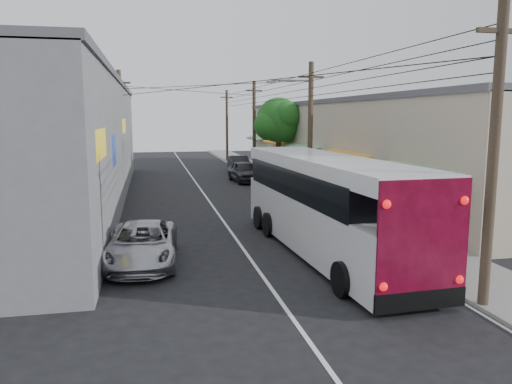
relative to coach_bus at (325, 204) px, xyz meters
The scene contains 13 objects.
ground 5.36m from the coach_bus, 125.17° to the right, with size 120.00×120.00×0.00m, color black.
sidewalk 16.40m from the coach_bus, 77.21° to the left, with size 3.00×80.00×0.12m, color slate.
building_right 19.68m from the coach_bus, 65.66° to the left, with size 7.09×40.00×6.25m.
building_left 18.05m from the coach_bus, 129.35° to the left, with size 7.20×36.00×7.25m.
utility_poles 16.38m from the coach_bus, 89.17° to the left, with size 11.80×45.28×8.00m.
street_tree 22.44m from the coach_bus, 79.71° to the left, with size 4.40×4.00×6.60m.
coach_bus is the anchor object (origin of this frame).
jeepney 6.79m from the coach_bus, behind, with size 2.36×5.11×1.42m, color #B3B3BA.
parked_suv 9.64m from the coach_bus, 79.73° to the left, with size 2.29×5.64×1.64m, color gray.
parked_car_mid 20.85m from the coach_bus, 87.50° to the left, with size 1.93×4.81×1.64m, color #232328.
parked_car_far 27.85m from the coach_bus, 86.48° to the left, with size 1.58×4.53×1.49m, color black.
pedestrian_near 7.49m from the coach_bus, 51.40° to the left, with size 0.63×0.41×1.73m, color pink.
pedestrian_far 13.78m from the coach_bus, 76.49° to the left, with size 0.82×0.64×1.69m, color #8190BC.
Camera 1 is at (-3.43, -13.24, 5.11)m, focal length 35.00 mm.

